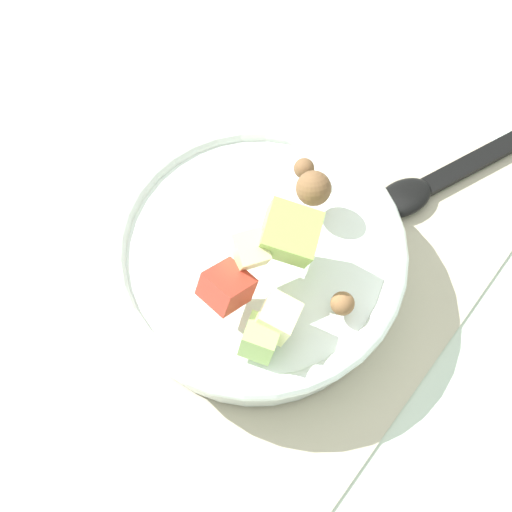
% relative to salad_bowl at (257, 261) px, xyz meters
% --- Properties ---
extents(ground_plane, '(2.40, 2.40, 0.00)m').
position_rel_salad_bowl_xyz_m(ground_plane, '(-0.01, -0.01, -0.05)').
color(ground_plane, silver).
extents(placemat, '(0.50, 0.35, 0.01)m').
position_rel_salad_bowl_xyz_m(placemat, '(-0.01, -0.01, -0.04)').
color(placemat, '#BCB299').
rests_on(placemat, ground_plane).
extents(salad_bowl, '(0.24, 0.24, 0.13)m').
position_rel_salad_bowl_xyz_m(salad_bowl, '(0.00, 0.00, 0.00)').
color(salad_bowl, white).
rests_on(salad_bowl, placemat).
extents(serving_spoon, '(0.22, 0.11, 0.01)m').
position_rel_salad_bowl_xyz_m(serving_spoon, '(-0.19, 0.08, -0.03)').
color(serving_spoon, black).
rests_on(serving_spoon, placemat).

